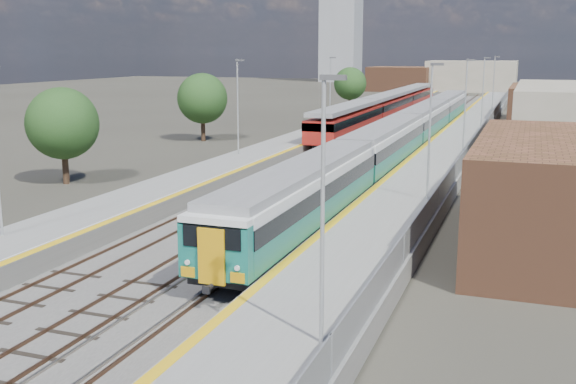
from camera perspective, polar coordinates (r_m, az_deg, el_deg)
The scene contains 11 objects.
ground at distance 66.73m, azimuth 9.54°, elevation 3.81°, with size 320.00×320.00×0.00m, color #47443A.
ballast_bed at distance 69.58m, azimuth 8.10°, elevation 4.21°, with size 10.50×155.00×0.06m, color #565451.
tracks at distance 71.09m, azimuth 8.85°, elevation 4.40°, with size 8.96×160.00×0.17m.
platform_right at distance 68.39m, azimuth 14.31°, elevation 4.25°, with size 4.70×155.00×8.52m.
platform_left at distance 71.19m, azimuth 2.73°, elevation 4.88°, with size 4.30×155.00×8.52m.
buildings at distance 156.54m, azimuth 9.06°, elevation 12.24°, with size 72.00×185.50×40.00m.
green_train at distance 60.91m, azimuth 10.07°, elevation 5.11°, with size 2.81×78.25×3.09m.
red_train at distance 87.44m, azimuth 8.48°, elevation 7.16°, with size 2.97×60.15×3.75m.
tree_a at distance 49.04m, azimuth -18.55°, elevation 5.52°, with size 4.96×4.96×6.72m.
tree_b at distance 70.07m, azimuth -7.26°, elevation 7.86°, with size 5.14×5.14×6.96m.
tree_c at distance 105.34m, azimuth 5.28°, elevation 9.12°, with size 4.99×4.99×6.77m.
Camera 1 is at (11.76, -15.05, 9.07)m, focal length 42.00 mm.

